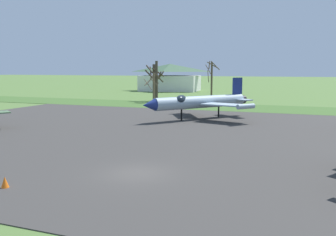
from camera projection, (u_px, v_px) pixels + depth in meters
The scene contains 10 objects.
ground_plane at pixel (137, 174), 22.79m from camera, with size 600.00×600.00×0.00m, color #4C6B33.
asphalt_apron at pixel (196, 137), 35.04m from camera, with size 70.67×44.03×0.05m, color #383533.
grass_verge_strip at pixel (242, 108), 61.03m from camera, with size 130.67×12.00×0.06m, color #3B5D28.
jet_fighter_front_right at pixel (199, 102), 47.05m from camera, with size 13.02×14.23×5.37m.
bare_tree_far_left at pixel (154, 80), 74.55m from camera, with size 3.85×2.65×7.49m.
bare_tree_left_of_center at pixel (157, 80), 72.56m from camera, with size 2.31×3.08×8.13m.
bare_tree_center at pixel (153, 87), 70.43m from camera, with size 2.97×3.59×5.81m.
bare_tree_right_of_center at pixel (212, 79), 70.54m from camera, with size 2.83×2.09×8.09m.
visitor_building at pixel (170, 78), 108.20m from camera, with size 18.44×13.11×8.02m.
traffic_cone at pixel (5, 183), 19.99m from camera, with size 0.47×0.47×0.67m, color orange.
Camera 1 is at (9.59, -20.01, 6.57)m, focal length 38.69 mm.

